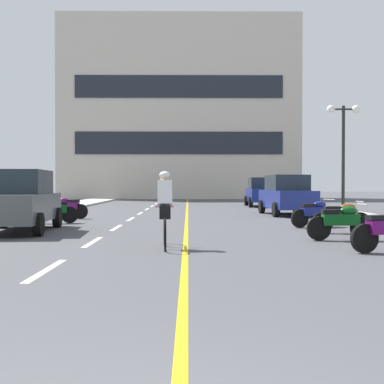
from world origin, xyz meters
The scene contains 26 objects.
ground_plane centered at (0.00, 21.00, 0.00)m, with size 140.00×140.00×0.00m, color #47474C.
curb_left centered at (-7.20, 24.00, 0.06)m, with size 2.40×72.00×0.12m, color #B7B2A8.
curb_right centered at (7.20, 24.00, 0.06)m, with size 2.40×72.00×0.12m, color #B7B2A8.
lane_dash_1 centered at (-2.00, 6.00, 0.00)m, with size 0.14×2.20×0.01m, color silver.
lane_dash_2 centered at (-2.00, 10.00, 0.00)m, with size 0.14×2.20×0.01m, color silver.
lane_dash_3 centered at (-2.00, 14.00, 0.00)m, with size 0.14×2.20×0.01m, color silver.
lane_dash_4 centered at (-2.00, 18.00, 0.00)m, with size 0.14×2.20×0.01m, color silver.
lane_dash_5 centered at (-2.00, 22.00, 0.00)m, with size 0.14×2.20×0.01m, color silver.
lane_dash_6 centered at (-2.00, 26.00, 0.00)m, with size 0.14×2.20×0.01m, color silver.
lane_dash_7 centered at (-2.00, 30.00, 0.00)m, with size 0.14×2.20×0.01m, color silver.
lane_dash_8 centered at (-2.00, 34.00, 0.00)m, with size 0.14×2.20×0.01m, color silver.
lane_dash_9 centered at (-2.00, 38.00, 0.00)m, with size 0.14×2.20×0.01m, color silver.
lane_dash_10 centered at (-2.00, 42.00, 0.00)m, with size 0.14×2.20×0.01m, color silver.
lane_dash_11 centered at (-2.00, 46.00, 0.00)m, with size 0.14×2.20×0.01m, color silver.
centre_line_yellow centered at (0.25, 24.00, 0.00)m, with size 0.12×66.00×0.01m, color gold.
office_building centered at (-0.55, 48.18, 8.78)m, with size 23.16×6.47×17.57m.
street_lamp_mid centered at (7.06, 19.66, 3.61)m, with size 1.46×0.36×4.72m.
parked_car_near centered at (-4.67, 12.67, 0.92)m, with size 2.18×4.32×1.82m.
parked_car_mid centered at (4.80, 20.67, 0.92)m, with size 2.16×4.31×1.82m.
parked_car_far centered at (4.96, 29.42, 0.92)m, with size 1.99×4.23×1.82m.
motorcycle_3 centered at (4.12, 10.29, 0.47)m, with size 1.70×0.60×0.92m.
motorcycle_4 centered at (4.69, 12.14, 0.47)m, with size 1.70×0.60×0.92m.
motorcycle_5 centered at (4.43, 14.13, 0.47)m, with size 1.64×0.78×0.92m.
motorcycle_6 centered at (-4.49, 15.77, 0.47)m, with size 1.69×0.63×0.92m.
motorcycle_7 centered at (-4.60, 18.32, 0.47)m, with size 1.69×0.63×0.92m.
cyclist_rider centered at (-0.20, 8.87, 0.89)m, with size 0.42×1.77×1.71m.
Camera 1 is at (0.31, -2.16, 1.40)m, focal length 47.06 mm.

